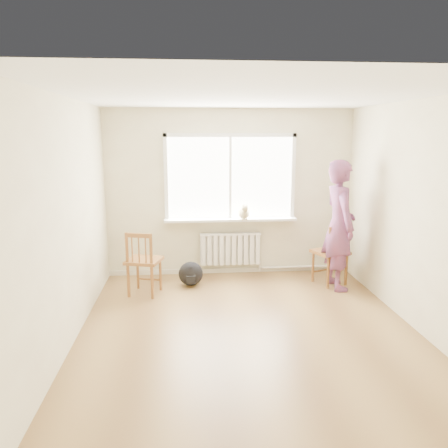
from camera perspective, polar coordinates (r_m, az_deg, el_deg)
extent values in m
plane|color=olive|center=(5.36, 3.21, -13.72)|extent=(4.50, 4.50, 0.00)
plane|color=white|center=(4.86, 3.58, 16.40)|extent=(4.50, 4.50, 0.00)
cube|color=beige|center=(7.14, 0.78, 4.06)|extent=(4.00, 0.01, 2.70)
cube|color=white|center=(7.09, 0.80, 6.04)|extent=(2.00, 0.02, 1.30)
cube|color=white|center=(7.04, 0.84, 11.54)|extent=(2.12, 0.05, 0.06)
cube|color=white|center=(7.04, -7.59, 5.90)|extent=(0.06, 0.05, 1.42)
cube|color=white|center=(7.25, 8.99, 6.02)|extent=(0.06, 0.05, 1.42)
cube|color=white|center=(7.07, 0.82, 6.02)|extent=(0.04, 0.05, 1.30)
cube|color=white|center=(7.10, 0.86, 0.58)|extent=(2.15, 0.22, 0.04)
cube|color=white|center=(7.27, 0.80, -3.24)|extent=(1.00, 0.02, 0.55)
cube|color=white|center=(7.23, 0.84, -3.34)|extent=(1.00, 0.10, 0.51)
cube|color=white|center=(7.16, 0.85, -1.33)|extent=(1.00, 0.12, 0.03)
cylinder|color=silver|center=(7.58, 10.29, -5.52)|extent=(1.40, 0.04, 0.04)
cube|color=beige|center=(7.41, 0.77, -6.04)|extent=(4.00, 0.03, 0.08)
cube|color=#915D2A|center=(6.44, -10.40, -4.70)|extent=(0.57, 0.56, 0.04)
cylinder|color=#915D2A|center=(6.61, -8.30, -6.47)|extent=(0.04, 0.04, 0.50)
cylinder|color=#915D2A|center=(6.73, -11.20, -6.24)|extent=(0.04, 0.04, 0.50)
cylinder|color=#915D2A|center=(6.29, -9.37, -7.46)|extent=(0.04, 0.04, 0.50)
cylinder|color=#915D2A|center=(6.42, -12.39, -7.18)|extent=(0.04, 0.04, 0.50)
cylinder|color=#915D2A|center=(6.22, -9.44, -5.51)|extent=(0.04, 0.04, 0.95)
cylinder|color=#915D2A|center=(6.35, -12.48, -5.28)|extent=(0.04, 0.04, 0.95)
cube|color=#915D2A|center=(6.17, -11.13, -1.47)|extent=(0.38, 0.14, 0.06)
cylinder|color=#915D2A|center=(6.19, -10.19, -3.33)|extent=(0.02, 0.02, 0.38)
cylinder|color=#915D2A|center=(6.22, -11.06, -3.28)|extent=(0.02, 0.02, 0.38)
cylinder|color=#915D2A|center=(6.26, -11.91, -3.22)|extent=(0.02, 0.02, 0.38)
cube|color=#915D2A|center=(6.97, 13.71, -3.58)|extent=(0.61, 0.59, 0.04)
cylinder|color=#915D2A|center=(7.28, 13.76, -4.99)|extent=(0.04, 0.04, 0.50)
cylinder|color=#915D2A|center=(7.05, 11.55, -5.42)|extent=(0.04, 0.04, 0.50)
cylinder|color=#915D2A|center=(7.02, 15.67, -5.70)|extent=(0.04, 0.04, 0.50)
cylinder|color=#915D2A|center=(6.79, 13.44, -6.18)|extent=(0.04, 0.04, 0.50)
cylinder|color=#915D2A|center=(6.96, 15.78, -3.94)|extent=(0.04, 0.04, 0.95)
cylinder|color=#915D2A|center=(6.73, 13.53, -4.36)|extent=(0.04, 0.04, 0.95)
cube|color=#915D2A|center=(6.74, 14.87, -0.53)|extent=(0.37, 0.18, 0.06)
cylinder|color=#915D2A|center=(6.85, 15.41, -2.09)|extent=(0.02, 0.02, 0.38)
cylinder|color=#915D2A|center=(6.78, 14.78, -2.19)|extent=(0.02, 0.02, 0.38)
cylinder|color=#915D2A|center=(6.72, 14.14, -2.29)|extent=(0.02, 0.02, 0.38)
imported|color=#C64271|center=(6.71, 14.82, -0.15)|extent=(0.50, 0.73, 1.94)
ellipsoid|color=#CDBB8B|center=(7.03, 2.60, 1.42)|extent=(0.17, 0.26, 0.19)
sphere|color=#CDBB8B|center=(6.90, 2.74, 2.03)|extent=(0.11, 0.11, 0.11)
cone|color=#CDBB8B|center=(6.88, 2.51, 2.46)|extent=(0.03, 0.03, 0.04)
cone|color=#CDBB8B|center=(6.89, 2.99, 2.46)|extent=(0.03, 0.03, 0.04)
cylinder|color=#CDBB8B|center=(7.18, 2.45, 1.16)|extent=(0.02, 0.17, 0.02)
cylinder|color=#CDBB8B|center=(6.95, 2.46, 0.89)|extent=(0.02, 0.02, 0.10)
cylinder|color=#CDBB8B|center=(6.95, 2.94, 0.90)|extent=(0.02, 0.02, 0.10)
ellipsoid|color=black|center=(6.78, -4.36, -6.49)|extent=(0.38, 0.29, 0.37)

